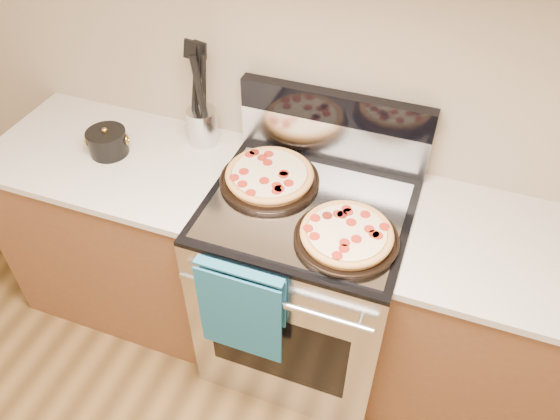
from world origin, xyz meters
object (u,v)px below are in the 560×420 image
(saucepan, at_px, (108,143))
(pepperoni_pizza_back, at_px, (270,177))
(utensil_crock, at_px, (203,126))
(pepperoni_pizza_front, at_px, (347,235))
(range_body, at_px, (304,285))

(saucepan, bearing_deg, pepperoni_pizza_back, 2.96)
(pepperoni_pizza_back, distance_m, saucepan, 0.70)
(pepperoni_pizza_back, bearing_deg, utensil_crock, 155.01)
(pepperoni_pizza_front, bearing_deg, saucepan, 171.20)
(pepperoni_pizza_front, height_order, utensil_crock, utensil_crock)
(pepperoni_pizza_back, xyz_separation_m, pepperoni_pizza_front, (0.36, -0.20, -0.00))
(utensil_crock, distance_m, saucepan, 0.39)
(range_body, relative_size, saucepan, 5.73)
(pepperoni_pizza_back, xyz_separation_m, utensil_crock, (-0.36, 0.17, 0.04))
(utensil_crock, bearing_deg, pepperoni_pizza_front, -27.05)
(pepperoni_pizza_back, height_order, utensil_crock, utensil_crock)
(range_body, xyz_separation_m, pepperoni_pizza_front, (0.18, -0.13, 0.50))
(range_body, relative_size, pepperoni_pizza_front, 2.51)
(pepperoni_pizza_front, bearing_deg, utensil_crock, 152.95)
(pepperoni_pizza_back, relative_size, pepperoni_pizza_front, 1.06)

